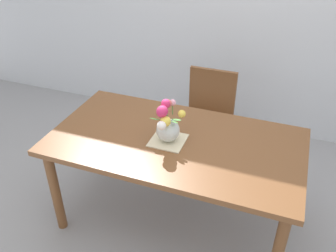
% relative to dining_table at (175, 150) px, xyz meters
% --- Properties ---
extents(ground_plane, '(12.00, 12.00, 0.00)m').
position_rel_dining_table_xyz_m(ground_plane, '(0.00, 0.00, -0.67)').
color(ground_plane, '#939399').
extents(dining_table, '(1.72, 0.93, 0.75)m').
position_rel_dining_table_xyz_m(dining_table, '(0.00, 0.00, 0.00)').
color(dining_table, brown).
rests_on(dining_table, ground_plane).
extents(chair_far, '(0.42, 0.42, 0.90)m').
position_rel_dining_table_xyz_m(chair_far, '(0.03, 0.80, -0.15)').
color(chair_far, brown).
rests_on(chair_far, ground_plane).
extents(placemat, '(0.23, 0.23, 0.01)m').
position_rel_dining_table_xyz_m(placemat, '(-0.04, -0.03, 0.09)').
color(placemat, beige).
rests_on(placemat, dining_table).
extents(flower_vase, '(0.22, 0.26, 0.28)m').
position_rel_dining_table_xyz_m(flower_vase, '(-0.05, -0.04, 0.22)').
color(flower_vase, silver).
rests_on(flower_vase, placemat).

